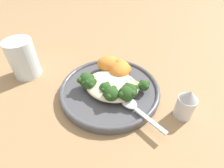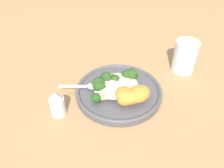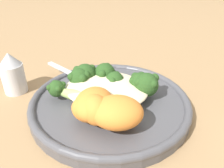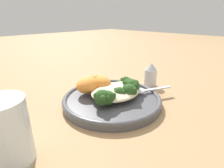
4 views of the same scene
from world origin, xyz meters
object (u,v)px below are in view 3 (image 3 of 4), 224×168
(broccoli_stalk_4, at_px, (105,77))
(broccoli_stalk_7, at_px, (71,93))
(broccoli_stalk_2, at_px, (114,87))
(salt_shaker, at_px, (12,73))
(broccoli_stalk_3, at_px, (107,88))
(sweet_potato_chunk_2, at_px, (87,109))
(broccoli_stalk_1, at_px, (132,88))
(plate, at_px, (109,102))
(broccoli_stalk_5, at_px, (89,79))
(broccoli_stalk_6, at_px, (83,81))
(sweet_potato_chunk_0, at_px, (117,112))
(sweet_potato_chunk_1, at_px, (92,109))
(quinoa_mound, at_px, (106,88))
(sweet_potato_chunk_3, at_px, (94,104))
(spoon, at_px, (78,76))
(broccoli_stalk_0, at_px, (142,86))

(broccoli_stalk_4, distance_m, broccoli_stalk_7, 0.07)
(broccoli_stalk_2, height_order, salt_shaker, salt_shaker)
(broccoli_stalk_3, height_order, broccoli_stalk_4, broccoli_stalk_4)
(sweet_potato_chunk_2, bearing_deg, broccoli_stalk_1, 59.22)
(broccoli_stalk_4, relative_size, broccoli_stalk_7, 1.02)
(plate, bearing_deg, broccoli_stalk_5, 158.99)
(broccoli_stalk_1, bearing_deg, broccoli_stalk_6, 127.90)
(broccoli_stalk_2, relative_size, sweet_potato_chunk_0, 1.52)
(sweet_potato_chunk_1, distance_m, sweet_potato_chunk_2, 0.01)
(broccoli_stalk_7, bearing_deg, quinoa_mound, -142.26)
(broccoli_stalk_1, bearing_deg, broccoli_stalk_5, 121.64)
(broccoli_stalk_1, xyz_separation_m, broccoli_stalk_2, (-0.03, -0.00, -0.00))
(broccoli_stalk_7, xyz_separation_m, salt_shaker, (-0.12, 0.03, 0.00))
(broccoli_stalk_3, distance_m, sweet_potato_chunk_3, 0.06)
(broccoli_stalk_1, height_order, sweet_potato_chunk_3, sweet_potato_chunk_3)
(broccoli_stalk_3, xyz_separation_m, sweet_potato_chunk_1, (0.00, -0.07, 0.01))
(broccoli_stalk_1, relative_size, sweet_potato_chunk_3, 1.56)
(sweet_potato_chunk_0, height_order, spoon, sweet_potato_chunk_0)
(broccoli_stalk_3, xyz_separation_m, broccoli_stalk_7, (-0.05, -0.03, -0.00))
(quinoa_mound, distance_m, broccoli_stalk_4, 0.03)
(broccoli_stalk_3, bearing_deg, quinoa_mound, 150.96)
(broccoli_stalk_6, height_order, sweet_potato_chunk_2, broccoli_stalk_6)
(broccoli_stalk_6, xyz_separation_m, spoon, (-0.03, 0.04, -0.01))
(salt_shaker, bearing_deg, broccoli_stalk_0, 4.12)
(broccoli_stalk_7, xyz_separation_m, sweet_potato_chunk_2, (0.04, -0.04, 0.01))
(broccoli_stalk_5, height_order, spoon, broccoli_stalk_5)
(broccoli_stalk_2, relative_size, broccoli_stalk_6, 1.15)
(sweet_potato_chunk_1, distance_m, sweet_potato_chunk_3, 0.01)
(broccoli_stalk_1, relative_size, broccoli_stalk_4, 0.95)
(sweet_potato_chunk_3, bearing_deg, broccoli_stalk_1, 58.77)
(plate, xyz_separation_m, sweet_potato_chunk_3, (-0.01, -0.05, 0.03))
(broccoli_stalk_5, xyz_separation_m, salt_shaker, (-0.14, -0.01, -0.00))
(plate, relative_size, broccoli_stalk_6, 2.80)
(plate, relative_size, sweet_potato_chunk_0, 3.71)
(broccoli_stalk_3, xyz_separation_m, salt_shaker, (-0.17, -0.01, 0.00))
(broccoli_stalk_3, bearing_deg, broccoli_stalk_7, 107.93)
(broccoli_stalk_6, xyz_separation_m, sweet_potato_chunk_2, (0.04, -0.07, 0.00))
(plate, height_order, sweet_potato_chunk_2, sweet_potato_chunk_2)
(broccoli_stalk_6, distance_m, sweet_potato_chunk_1, 0.08)
(broccoli_stalk_0, distance_m, broccoli_stalk_6, 0.09)
(spoon, bearing_deg, sweet_potato_chunk_1, 148.92)
(salt_shaker, bearing_deg, broccoli_stalk_7, -11.51)
(broccoli_stalk_4, bearing_deg, plate, -170.36)
(quinoa_mound, relative_size, broccoli_stalk_7, 1.27)
(plate, xyz_separation_m, spoon, (-0.07, 0.04, 0.01))
(broccoli_stalk_0, bearing_deg, broccoli_stalk_2, 141.79)
(broccoli_stalk_1, xyz_separation_m, broccoli_stalk_4, (-0.05, 0.02, 0.00))
(broccoli_stalk_4, relative_size, sweet_potato_chunk_1, 2.30)
(quinoa_mound, relative_size, sweet_potato_chunk_1, 2.85)
(sweet_potato_chunk_0, bearing_deg, broccoli_stalk_3, 116.94)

